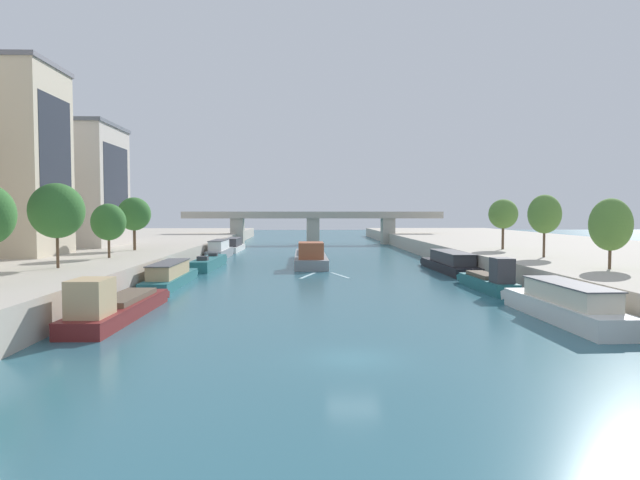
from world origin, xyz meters
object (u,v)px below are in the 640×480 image
object	(u,v)px
tree_right_midway	(503,214)
moored_boat_left_near	(170,276)
bridge_far	(313,224)
moored_boat_left_upstream	(220,250)
tree_left_midway	(109,222)
moored_boat_right_upstream	(489,280)
tree_left_by_lamp	(134,214)
tree_right_distant	(545,214)
barge_midriver	(310,256)
tree_left_past_mid	(57,211)
moored_boat_left_second	(209,263)
moored_boat_right_gap_after	(564,304)
tree_right_past_mid	(611,225)
moored_boat_left_lone	(234,246)
moored_boat_right_midway	(450,263)
moored_boat_left_far	(116,306)

from	to	relation	value
tree_right_midway	moored_boat_left_near	bearing A→B (deg)	-157.68
tree_right_midway	bridge_far	distance (m)	59.44
moored_boat_left_upstream	tree_right_midway	size ratio (longest dim) A/B	2.15
bridge_far	moored_boat_left_near	bearing A→B (deg)	-102.11
tree_left_midway	moored_boat_left_upstream	bearing A→B (deg)	76.27
moored_boat_right_upstream	moored_boat_left_near	bearing A→B (deg)	171.51
tree_left_by_lamp	tree_right_distant	bearing A→B (deg)	-14.98
tree_left_by_lamp	tree_right_midway	size ratio (longest dim) A/B	1.03
barge_midriver	tree_left_past_mid	bearing A→B (deg)	-126.21
moored_boat_left_second	moored_boat_right_gap_after	xyz separation A→B (m)	(28.72, -35.21, 0.38)
tree_right_past_mid	tree_right_midway	xyz separation A→B (m)	(0.10, 24.55, 0.80)
tree_left_midway	tree_right_midway	size ratio (longest dim) A/B	0.88
moored_boat_left_second	moored_boat_right_gap_after	bearing A→B (deg)	-50.79
moored_boat_left_lone	moored_boat_right_midway	distance (m)	46.80
tree_left_past_mid	tree_left_by_lamp	world-z (taller)	tree_left_past_mid
moored_boat_left_lone	tree_right_midway	bearing A→B (deg)	-40.59
tree_left_past_mid	tree_right_past_mid	xyz separation A→B (m)	(45.55, -2.28, -1.13)
tree_left_past_mid	tree_right_past_mid	bearing A→B (deg)	-2.87
moored_boat_right_upstream	tree_left_by_lamp	size ratio (longest dim) A/B	1.68
tree_right_past_mid	moored_boat_left_near	bearing A→B (deg)	166.67
moored_boat_right_upstream	tree_left_past_mid	size ratio (longest dim) A/B	1.54
tree_right_distant	bridge_far	xyz separation A→B (m)	(-22.60, 67.30, -2.30)
moored_boat_left_near	moored_boat_right_midway	bearing A→B (deg)	21.48
barge_midriver	tree_left_midway	bearing A→B (deg)	-137.80
tree_right_distant	moored_boat_left_upstream	bearing A→B (deg)	142.16
tree_left_past_mid	moored_boat_left_near	bearing A→B (deg)	40.95
moored_boat_left_second	tree_right_past_mid	distance (m)	45.42
moored_boat_right_gap_after	tree_right_past_mid	distance (m)	13.37
moored_boat_left_near	tree_right_distant	xyz separation A→B (m)	(37.70, 3.11, 5.89)
moored_boat_right_midway	tree_right_past_mid	size ratio (longest dim) A/B	2.89
tree_left_by_lamp	bridge_far	world-z (taller)	tree_left_by_lamp
moored_boat_left_far	tree_left_past_mid	distance (m)	14.64
moored_boat_right_upstream	tree_left_past_mid	world-z (taller)	tree_left_past_mid
moored_boat_left_far	moored_boat_left_upstream	xyz separation A→B (m)	(-0.53, 49.53, 0.27)
tree_left_midway	tree_right_distant	size ratio (longest dim) A/B	0.85
moored_boat_left_near	moored_boat_right_gap_after	xyz separation A→B (m)	(29.63, -18.28, 0.10)
barge_midriver	moored_boat_left_near	size ratio (longest dim) A/B	1.60
tree_left_past_mid	bridge_far	world-z (taller)	tree_left_past_mid
tree_left_midway	barge_midriver	bearing A→B (deg)	42.20
moored_boat_left_upstream	moored_boat_right_upstream	size ratio (longest dim) A/B	1.24
moored_boat_left_second	tree_right_past_mid	world-z (taller)	tree_right_past_mid
tree_left_midway	moored_boat_right_upstream	bearing A→B (deg)	-12.60
tree_right_midway	moored_boat_left_lone	bearing A→B (deg)	139.41
moored_boat_left_second	moored_boat_right_midway	size ratio (longest dim) A/B	0.84
moored_boat_left_far	moored_boat_right_upstream	distance (m)	31.62
tree_right_midway	tree_left_past_mid	bearing A→B (deg)	-154.00
tree_left_by_lamp	tree_right_past_mid	bearing A→B (deg)	-27.95
tree_left_midway	tree_right_past_mid	bearing A→B (deg)	-15.83
moored_boat_right_gap_after	moored_boat_right_midway	bearing A→B (deg)	88.76
moored_boat_left_upstream	moored_boat_right_upstream	world-z (taller)	moored_boat_right_upstream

